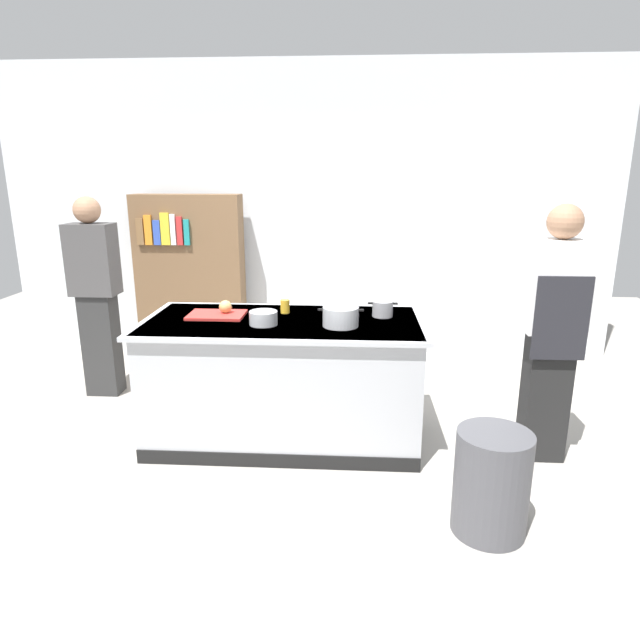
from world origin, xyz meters
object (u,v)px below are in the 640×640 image
stock_pot (341,316)px  person_chef (553,330)px  bookshelf (191,277)px  juice_cup (285,306)px  sauce_pan (383,309)px  trash_bin (491,483)px  person_guest (96,293)px  onion (225,307)px  mixing_bowl (263,318)px

stock_pot → person_chef: size_ratio=0.18×
stock_pot → bookshelf: bearing=129.9°
juice_cup → bookshelf: bookshelf is taller
bookshelf → sauce_pan: bearing=-40.9°
trash_bin → person_guest: (-2.95, 1.76, 0.62)m
stock_pot → onion: bearing=164.8°
stock_pot → mixing_bowl: (-0.53, 0.00, -0.02)m
stock_pot → juice_cup: bearing=141.7°
sauce_pan → bookshelf: bookshelf is taller
juice_cup → person_chef: size_ratio=0.06×
onion → trash_bin: 2.13m
onion → sauce_pan: sauce_pan is taller
sauce_pan → mixing_bowl: bearing=-161.9°
onion → person_chef: 2.25m
person_chef → onion: bearing=82.5°
mixing_bowl → person_chef: bearing=-1.7°
stock_pot → trash_bin: (0.84, -0.90, -0.67)m
sauce_pan → bookshelf: 2.53m
person_guest → onion: bearing=72.5°
trash_bin → person_chef: bearing=57.1°
sauce_pan → person_guest: person_guest is taller
mixing_bowl → juice_cup: juice_cup is taller
person_chef → mixing_bowl: bearing=88.0°
trash_bin → bookshelf: 3.78m
sauce_pan → person_chef: bearing=-16.6°
juice_cup → trash_bin: (1.26, -1.23, -0.66)m
stock_pot → person_guest: bearing=157.7°
sauce_pan → bookshelf: (-1.91, 1.65, -0.10)m
juice_cup → person_chef: bearing=-12.0°
person_guest → sauce_pan: bearing=85.3°
mixing_bowl → bookshelf: bearing=119.4°
onion → bookshelf: size_ratio=0.05×
stock_pot → mixing_bowl: bearing=179.5°
onion → bookshelf: (-0.77, 1.70, -0.11)m
stock_pot → mixing_bowl: stock_pot is taller
onion → mixing_bowl: onion is taller
juice_cup → bookshelf: (-1.19, 1.60, -0.10)m
sauce_pan → trash_bin: 1.45m
mixing_bowl → person_guest: (-1.58, 0.86, -0.04)m
sauce_pan → stock_pot: bearing=-137.2°
onion → person_guest: 1.42m
juice_cup → bookshelf: size_ratio=0.06×
onion → bookshelf: bearing=114.4°
onion → person_guest: size_ratio=0.05×
trash_bin → person_guest: size_ratio=0.34×
bookshelf → stock_pot: bearing=-50.1°
onion → trash_bin: size_ratio=0.16×
mixing_bowl → person_chef: 1.92m
stock_pot → sauce_pan: size_ratio=1.45×
onion → trash_bin: bearing=-33.8°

